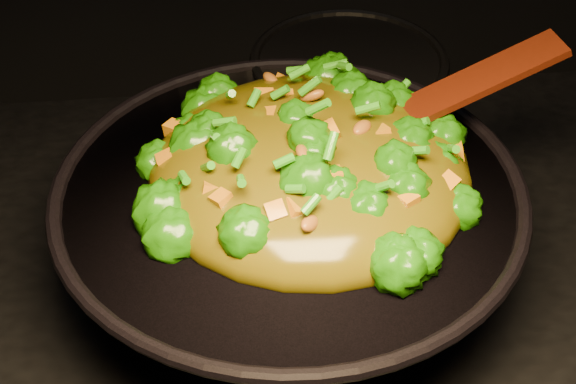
{
  "coord_description": "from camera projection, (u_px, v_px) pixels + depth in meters",
  "views": [
    {
      "loc": [
        -0.14,
        -0.52,
        1.54
      ],
      "look_at": [
        -0.08,
        0.09,
        1.01
      ],
      "focal_mm": 50.0,
      "sensor_mm": 36.0,
      "label": 1
    }
  ],
  "objects": [
    {
      "name": "back_pot",
      "position": [
        347.0,
        100.0,
        1.02
      ],
      "size": [
        0.31,
        0.31,
        0.13
      ],
      "primitive_type": "cylinder",
      "rotation": [
        0.0,
        0.0,
        0.42
      ],
      "color": "black",
      "rests_on": "stovetop"
    },
    {
      "name": "stir_fry",
      "position": [
        311.0,
        131.0,
        0.77
      ],
      "size": [
        0.4,
        0.4,
        0.11
      ],
      "primitive_type": null,
      "rotation": [
        0.0,
        0.0,
        -0.28
      ],
      "color": "#217208",
      "rests_on": "wok"
    },
    {
      "name": "wok",
      "position": [
        289.0,
        234.0,
        0.83
      ],
      "size": [
        0.5,
        0.5,
        0.13
      ],
      "primitive_type": null,
      "rotation": [
        0.0,
        0.0,
        -0.11
      ],
      "color": "black",
      "rests_on": "stovetop"
    },
    {
      "name": "spatula",
      "position": [
        427.0,
        105.0,
        0.81
      ],
      "size": [
        0.28,
        0.08,
        0.12
      ],
      "primitive_type": "cube",
      "rotation": [
        0.0,
        -0.38,
        0.12
      ],
      "color": "#3B1407",
      "rests_on": "wok"
    }
  ]
}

